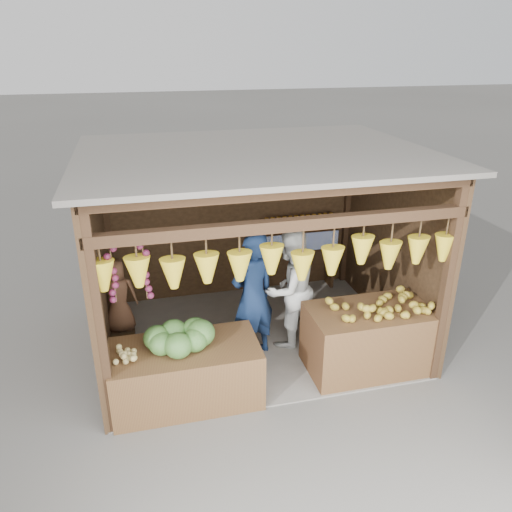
# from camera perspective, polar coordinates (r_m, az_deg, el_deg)

# --- Properties ---
(ground) EXTENTS (80.00, 80.00, 0.00)m
(ground) POSITION_cam_1_polar(r_m,az_deg,el_deg) (7.23, -0.09, -9.22)
(ground) COLOR #514F49
(ground) RESTS_ON ground
(stall_structure) EXTENTS (4.30, 3.30, 2.66)m
(stall_structure) POSITION_cam_1_polar(r_m,az_deg,el_deg) (6.45, -0.30, 3.14)
(stall_structure) COLOR slate
(stall_structure) RESTS_ON ground
(back_shelf) EXTENTS (1.25, 0.32, 1.32)m
(back_shelf) POSITION_cam_1_polar(r_m,az_deg,el_deg) (8.21, 4.90, 1.63)
(back_shelf) COLOR #382314
(back_shelf) RESTS_ON ground
(counter_left) EXTENTS (1.69, 0.85, 0.71)m
(counter_left) POSITION_cam_1_polar(r_m,az_deg,el_deg) (5.98, -7.98, -13.15)
(counter_left) COLOR #50311A
(counter_left) RESTS_ON ground
(counter_right) EXTENTS (1.52, 0.85, 0.85)m
(counter_right) POSITION_cam_1_polar(r_m,az_deg,el_deg) (6.55, 12.60, -9.27)
(counter_right) COLOR #51311B
(counter_right) RESTS_ON ground
(stool) EXTENTS (0.33, 0.33, 0.31)m
(stool) POSITION_cam_1_polar(r_m,az_deg,el_deg) (7.14, -14.93, -9.14)
(stool) COLOR black
(stool) RESTS_ON ground
(man_standing) EXTENTS (0.75, 0.63, 1.75)m
(man_standing) POSITION_cam_1_polar(r_m,az_deg,el_deg) (6.43, -0.36, -4.61)
(man_standing) COLOR #122446
(man_standing) RESTS_ON ground
(woman_standing) EXTENTS (1.00, 0.91, 1.67)m
(woman_standing) POSITION_cam_1_polar(r_m,az_deg,el_deg) (6.72, 3.87, -3.76)
(woman_standing) COLOR silver
(woman_standing) RESTS_ON ground
(vendor_seated) EXTENTS (0.50, 0.33, 1.02)m
(vendor_seated) POSITION_cam_1_polar(r_m,az_deg,el_deg) (6.82, -15.49, -4.42)
(vendor_seated) COLOR brown
(vendor_seated) RESTS_ON stool
(melon_pile) EXTENTS (1.00, 0.50, 0.32)m
(melon_pile) POSITION_cam_1_polar(r_m,az_deg,el_deg) (5.70, -8.88, -9.00)
(melon_pile) COLOR #164913
(melon_pile) RESTS_ON counter_left
(tanfruit_pile) EXTENTS (0.34, 0.40, 0.13)m
(tanfruit_pile) POSITION_cam_1_polar(r_m,az_deg,el_deg) (5.70, -15.00, -10.69)
(tanfruit_pile) COLOR olive
(tanfruit_pile) RESTS_ON counter_left
(mango_pile) EXTENTS (1.40, 0.64, 0.22)m
(mango_pile) POSITION_cam_1_polar(r_m,az_deg,el_deg) (6.27, 13.89, -5.32)
(mango_pile) COLOR #B16A17
(mango_pile) RESTS_ON counter_right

